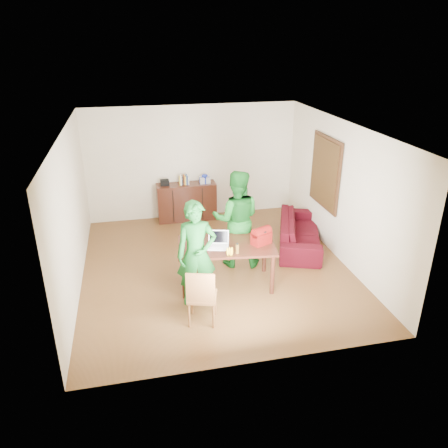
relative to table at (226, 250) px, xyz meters
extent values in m
cube|color=#492D12|center=(-0.07, 0.64, -0.74)|extent=(5.00, 5.50, 0.10)
cube|color=white|center=(-0.07, 0.64, 2.06)|extent=(5.00, 5.50, 0.10)
cube|color=beige|center=(-0.07, 3.44, 0.66)|extent=(5.00, 0.10, 2.70)
cube|color=beige|center=(-0.07, -2.16, 0.66)|extent=(5.00, 0.10, 2.70)
cube|color=beige|center=(-2.62, 0.64, 0.66)|extent=(0.10, 5.50, 2.70)
cube|color=beige|center=(2.48, 0.64, 0.66)|extent=(0.10, 5.50, 2.70)
cube|color=#3F2614|center=(2.39, 1.34, 0.86)|extent=(0.04, 1.28, 1.48)
cube|color=#4F2917|center=(2.36, 1.34, 0.86)|extent=(0.01, 1.18, 1.36)
cube|color=black|center=(-0.27, 3.15, -0.24)|extent=(1.40, 0.45, 0.90)
cube|color=black|center=(-0.77, 3.15, 0.28)|extent=(0.20, 0.14, 0.14)
cube|color=#B7B9C1|center=(0.18, 3.15, 0.28)|extent=(0.24, 0.22, 0.14)
ellipsoid|color=#1A2EAA|center=(0.18, 3.15, 0.39)|extent=(0.14, 0.14, 0.07)
cube|color=black|center=(0.00, 0.00, 0.08)|extent=(1.78, 1.14, 0.04)
cylinder|color=black|center=(-0.80, -0.29, -0.31)|extent=(0.07, 0.07, 0.74)
cylinder|color=black|center=(0.70, -0.48, -0.31)|extent=(0.07, 0.07, 0.74)
cylinder|color=black|center=(-0.70, 0.48, -0.31)|extent=(0.07, 0.07, 0.74)
cylinder|color=black|center=(0.80, 0.29, -0.31)|extent=(0.07, 0.07, 0.74)
cube|color=brown|center=(-0.61, -1.01, -0.24)|extent=(0.53, 0.52, 0.05)
cube|color=brown|center=(-0.66, -1.19, 0.03)|extent=(0.43, 0.15, 0.49)
imported|color=#12541C|center=(-0.60, -0.45, 0.21)|extent=(0.66, 0.44, 1.80)
imported|color=#135818|center=(0.35, 0.71, 0.26)|extent=(1.06, 0.91, 1.90)
cube|color=white|center=(-0.16, -0.07, 0.11)|extent=(0.40, 0.33, 0.02)
cube|color=black|center=(-0.16, -0.07, 0.24)|extent=(0.36, 0.17, 0.22)
cylinder|color=brown|center=(0.11, -0.35, 0.19)|extent=(0.07, 0.07, 0.18)
cube|color=#6C1007|center=(0.60, -0.09, 0.22)|extent=(0.39, 0.32, 0.25)
imported|color=#380711|center=(1.88, 1.22, -0.38)|extent=(1.50, 2.26, 0.62)
camera|label=1|loc=(-1.51, -6.66, 3.48)|focal=35.00mm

